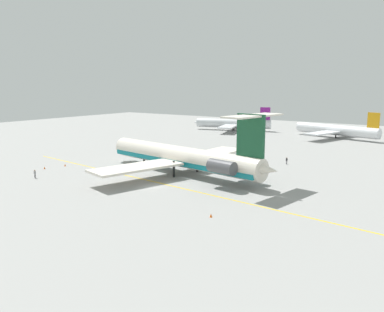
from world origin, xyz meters
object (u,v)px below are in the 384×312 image
Objects in this scene: main_jetliner at (186,157)px; safety_cone_wingtip at (65,165)px; airliner_far_left at (231,123)px; ground_crew_near_tail at (35,173)px; safety_cone_nose at (211,215)px; ground_crew_near_nose at (287,160)px; airliner_mid_left at (334,130)px; safety_cone_tail at (44,168)px.

safety_cone_wingtip is (-28.29, -9.35, -3.47)m from main_jetliner.
airliner_far_left is 18.43× the size of ground_crew_near_tail.
airliner_far_left is 112.56m from safety_cone_nose.
ground_crew_near_nose is 52.69m from safety_cone_wingtip.
airliner_mid_left reaches higher than safety_cone_nose.
ground_crew_near_nose is at bearing -125.49° from ground_crew_near_tail.
safety_cone_wingtip is at bearing 76.43° from airliner_far_left.
airliner_far_left reaches higher than safety_cone_wingtip.
main_jetliner is 26.85× the size of ground_crew_near_tail.
airliner_mid_left reaches higher than safety_cone_tail.
airliner_mid_left is at bearing 67.63° from safety_cone_tail.
airliner_far_left is 0.99× the size of airliner_mid_left.
main_jetliner is 1.46× the size of airliner_far_left.
ground_crew_near_nose reaches higher than safety_cone_tail.
main_jetliner is 32.86m from safety_cone_tail.
safety_cone_wingtip is at bearing 112.92° from ground_crew_near_nose.
safety_cone_nose and safety_cone_wingtip have the same top height.
safety_cone_tail is at bearing 75.50° from airliner_far_left.
main_jetliner reaches higher than safety_cone_wingtip.
airliner_mid_left is 99.92m from safety_cone_nose.
ground_crew_near_tail is (-23.24, -20.64, -2.64)m from main_jetliner.
airliner_far_left is 42.25m from airliner_mid_left.
airliner_mid_left reaches higher than airliner_far_left.
safety_cone_tail is (-48.98, 6.57, 0.00)m from safety_cone_nose.
main_jetliner is 85.58× the size of safety_cone_wingtip.
main_jetliner reaches higher than airliner_far_left.
safety_cone_nose is 49.08m from safety_cone_wingtip.
airliner_far_left is (-33.59, 78.62, -0.86)m from main_jetliner.
main_jetliner is 27.77× the size of ground_crew_near_nose.
airliner_far_left is 73.11m from ground_crew_near_nose.
safety_cone_wingtip is (-41.79, -32.08, -0.80)m from ground_crew_near_nose.
safety_cone_tail is (-29.51, -14.05, -3.47)m from main_jetliner.
ground_crew_near_tail is 3.19× the size of safety_cone_nose.
ground_crew_near_tail is 12.40m from safety_cone_wingtip.
ground_crew_near_nose is 56.60m from safety_cone_tail.
airliner_far_left is 88.17m from safety_cone_wingtip.
main_jetliner is 79.16m from airliner_mid_left.
safety_cone_nose is 49.42m from safety_cone_tail.
airliner_far_left is 58.73× the size of safety_cone_nose.
ground_crew_near_nose is at bearing 97.85° from safety_cone_nose.
ground_crew_near_nose is 0.97× the size of ground_crew_near_tail.
safety_cone_wingtip is at bearing 75.46° from safety_cone_tail.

